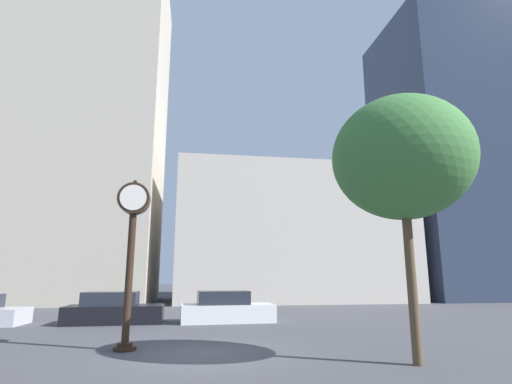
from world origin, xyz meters
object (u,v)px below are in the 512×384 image
car_white (226,309)px  bare_tree (402,158)px  car_black (114,310)px  street_clock (132,233)px

car_white → bare_tree: bearing=-71.5°
car_black → car_white: bearing=-3.6°
car_white → bare_tree: 11.67m
car_black → car_white: (5.14, -0.21, 0.01)m
car_white → bare_tree: (3.81, -10.02, 4.60)m
car_black → car_white: car_white is taller
bare_tree → car_black: bearing=131.2°
car_black → bare_tree: 14.35m
street_clock → bare_tree: bare_tree is taller
street_clock → car_black: street_clock is taller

